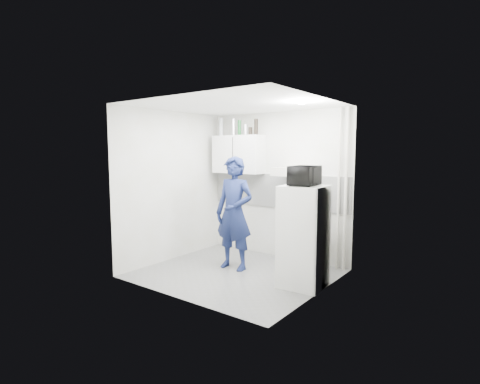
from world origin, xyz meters
The scene contains 23 objects.
floor centered at (0.00, 0.00, 0.00)m, with size 2.80×2.80×0.00m, color slate.
ceiling centered at (0.00, 0.00, 2.60)m, with size 2.80×2.80×0.00m, color white.
wall_back centered at (0.00, 1.25, 1.30)m, with size 2.80×2.80×0.00m, color silver.
wall_left centered at (-1.40, 0.00, 1.30)m, with size 2.60×2.60×0.00m, color silver.
wall_right centered at (1.40, 0.00, 1.30)m, with size 2.60×2.60×0.00m, color silver.
person centered at (-0.17, 0.19, 0.91)m, with size 0.67×0.44×1.83m, color #141D46.
stove centered at (0.70, 1.00, 0.43)m, with size 0.53×0.53×0.85m, color beige.
fridge centered at (1.10, 0.14, 0.72)m, with size 0.59×0.59×1.43m, color white.
stove_top centered at (0.70, 1.00, 0.87)m, with size 0.51×0.51×0.03m, color black.
saucepan centered at (0.68, 0.98, 0.94)m, with size 0.19×0.19×0.10m, color silver.
microwave centered at (1.10, 0.14, 1.57)m, with size 0.33×0.49×0.27m, color black.
bottle_a centered at (-1.17, 1.07, 2.37)m, with size 0.08×0.08×0.34m, color #B2B7BC.
bottle_c centered at (-0.87, 1.07, 2.35)m, with size 0.07×0.07×0.31m, color silver.
bottle_d centered at (-0.72, 1.07, 2.34)m, with size 0.06×0.06×0.28m, color #144C1E.
canister_a centered at (-0.59, 1.07, 2.30)m, with size 0.08×0.08×0.20m, color silver.
canister_b centered at (-0.48, 1.07, 2.27)m, with size 0.07×0.07×0.14m, color black.
bottle_e centered at (-0.36, 1.07, 2.34)m, with size 0.07×0.07×0.28m, color black.
upper_cabinet centered at (-0.75, 1.07, 1.85)m, with size 1.00×0.35×0.70m, color white.
range_hood centered at (0.45, 1.00, 1.57)m, with size 0.60×0.50×0.14m, color beige.
backsplash centered at (0.00, 1.24, 1.20)m, with size 2.74×0.03×0.60m, color white.
pipe_a centered at (1.30, 1.17, 1.30)m, with size 0.05×0.05×2.60m, color beige.
pipe_b centered at (1.18, 1.17, 1.30)m, with size 0.04×0.04×2.60m, color beige.
ceiling_spot_fixture centered at (1.00, 0.20, 2.57)m, with size 0.10×0.10×0.02m, color white.
Camera 1 is at (3.46, -4.53, 1.91)m, focal length 28.00 mm.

